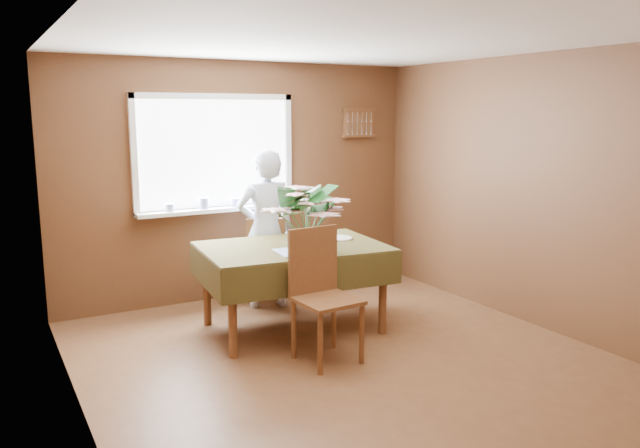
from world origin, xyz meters
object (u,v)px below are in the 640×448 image
chair_near (321,290)px  flower_bouquet (307,210)px  chair_far (266,256)px  dining_table (293,256)px  seated_woman (266,230)px

chair_near → flower_bouquet: bearing=71.1°
chair_far → dining_table: bearing=103.9°
dining_table → flower_bouquet: (0.02, -0.24, 0.45)m
chair_far → flower_bouquet: size_ratio=1.43×
chair_far → flower_bouquet: (-0.09, -1.09, 0.64)m
chair_far → chair_near: chair_near is taller
seated_woman → flower_bouquet: seated_woman is taller
dining_table → flower_bouquet: size_ratio=2.69×
chair_far → flower_bouquet: flower_bouquet is taller
dining_table → chair_far: bearing=88.0°
seated_woman → flower_bouquet: 1.05m
chair_far → chair_near: size_ratio=0.86×
chair_near → seated_woman: size_ratio=0.66×
chair_far → flower_bouquet: bearing=106.7°
dining_table → seated_woman: bearing=90.0°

